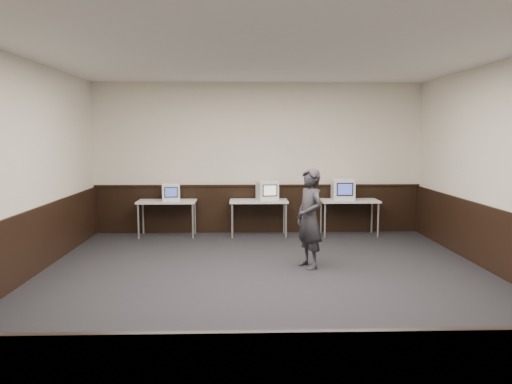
{
  "coord_description": "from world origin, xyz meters",
  "views": [
    {
      "loc": [
        -0.37,
        -6.67,
        2.1
      ],
      "look_at": [
        -0.12,
        1.6,
        1.15
      ],
      "focal_mm": 35.0,
      "sensor_mm": 36.0,
      "label": 1
    }
  ],
  "objects_px": {
    "emac_center": "(267,190)",
    "person": "(310,218)",
    "desk_right": "(349,203)",
    "emac_right": "(343,189)",
    "emac_left": "(171,192)",
    "desk_left": "(167,204)",
    "desk_center": "(259,204)"
  },
  "relations": [
    {
      "from": "emac_center",
      "to": "person",
      "type": "height_order",
      "value": "person"
    },
    {
      "from": "desk_right",
      "to": "emac_right",
      "type": "distance_m",
      "value": 0.33
    },
    {
      "from": "emac_left",
      "to": "person",
      "type": "bearing_deg",
      "value": -55.25
    },
    {
      "from": "desk_left",
      "to": "person",
      "type": "bearing_deg",
      "value": -44.27
    },
    {
      "from": "desk_left",
      "to": "person",
      "type": "distance_m",
      "value": 3.65
    },
    {
      "from": "emac_left",
      "to": "desk_left",
      "type": "bearing_deg",
      "value": 155.89
    },
    {
      "from": "desk_left",
      "to": "desk_center",
      "type": "bearing_deg",
      "value": 0.0
    },
    {
      "from": "desk_left",
      "to": "emac_center",
      "type": "height_order",
      "value": "emac_center"
    },
    {
      "from": "emac_right",
      "to": "desk_left",
      "type": "bearing_deg",
      "value": -178.07
    },
    {
      "from": "desk_right",
      "to": "emac_left",
      "type": "height_order",
      "value": "emac_left"
    },
    {
      "from": "desk_center",
      "to": "emac_left",
      "type": "relative_size",
      "value": 2.77
    },
    {
      "from": "desk_right",
      "to": "person",
      "type": "bearing_deg",
      "value": -115.05
    },
    {
      "from": "desk_left",
      "to": "person",
      "type": "xyz_separation_m",
      "value": [
        2.61,
        -2.54,
        0.11
      ]
    },
    {
      "from": "desk_center",
      "to": "emac_right",
      "type": "height_order",
      "value": "emac_right"
    },
    {
      "from": "emac_center",
      "to": "emac_right",
      "type": "bearing_deg",
      "value": -13.39
    },
    {
      "from": "desk_center",
      "to": "emac_right",
      "type": "relative_size",
      "value": 2.42
    },
    {
      "from": "desk_right",
      "to": "emac_center",
      "type": "distance_m",
      "value": 1.74
    },
    {
      "from": "desk_left",
      "to": "desk_right",
      "type": "distance_m",
      "value": 3.8
    },
    {
      "from": "desk_left",
      "to": "desk_center",
      "type": "xyz_separation_m",
      "value": [
        1.9,
        0.0,
        0.0
      ]
    },
    {
      "from": "emac_center",
      "to": "person",
      "type": "distance_m",
      "value": 2.65
    },
    {
      "from": "desk_left",
      "to": "emac_left",
      "type": "xyz_separation_m",
      "value": [
        0.08,
        -0.02,
        0.25
      ]
    },
    {
      "from": "emac_center",
      "to": "emac_right",
      "type": "xyz_separation_m",
      "value": [
        1.58,
        -0.04,
        0.02
      ]
    },
    {
      "from": "emac_left",
      "to": "desk_right",
      "type": "bearing_deg",
      "value": -9.97
    },
    {
      "from": "desk_left",
      "to": "desk_center",
      "type": "height_order",
      "value": "same"
    },
    {
      "from": "desk_right",
      "to": "emac_right",
      "type": "relative_size",
      "value": 2.42
    },
    {
      "from": "emac_center",
      "to": "person",
      "type": "relative_size",
      "value": 0.31
    },
    {
      "from": "desk_center",
      "to": "emac_right",
      "type": "xyz_separation_m",
      "value": [
        1.76,
        0.01,
        0.29
      ]
    },
    {
      "from": "emac_center",
      "to": "person",
      "type": "xyz_separation_m",
      "value": [
        0.53,
        -2.59,
        -0.16
      ]
    },
    {
      "from": "desk_left",
      "to": "emac_center",
      "type": "bearing_deg",
      "value": 1.26
    },
    {
      "from": "desk_right",
      "to": "emac_center",
      "type": "relative_size",
      "value": 2.42
    },
    {
      "from": "emac_center",
      "to": "emac_right",
      "type": "distance_m",
      "value": 1.58
    },
    {
      "from": "emac_left",
      "to": "emac_right",
      "type": "height_order",
      "value": "emac_right"
    }
  ]
}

